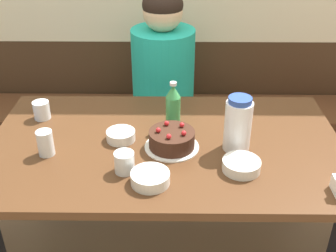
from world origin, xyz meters
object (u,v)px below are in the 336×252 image
(soju_bottle, at_px, (173,106))
(glass_shot_small, at_px, (45,143))
(bowl_soup_white, at_px, (121,135))
(bowl_rice_small, at_px, (241,165))
(bench_seat, at_px, (168,139))
(person_teal_shirt, at_px, (163,98))
(birthday_cake, at_px, (172,140))
(glass_water_tall, at_px, (42,110))
(glass_tumbler_short, at_px, (124,162))
(water_pitcher, at_px, (238,124))
(bowl_side_dish, at_px, (150,178))

(soju_bottle, distance_m, glass_shot_small, 0.55)
(soju_bottle, xyz_separation_m, bowl_soup_white, (-0.22, -0.12, -0.08))
(bowl_soup_white, relative_size, bowl_rice_small, 0.84)
(bench_seat, relative_size, person_teal_shirt, 2.27)
(soju_bottle, xyz_separation_m, glass_shot_small, (-0.50, -0.23, -0.05))
(birthday_cake, relative_size, glass_shot_small, 2.14)
(bowl_soup_white, bearing_deg, bench_seat, 77.10)
(bench_seat, relative_size, glass_water_tall, 33.16)
(bowl_soup_white, bearing_deg, glass_tumbler_short, -80.23)
(glass_water_tall, bearing_deg, bowl_rice_small, -24.64)
(glass_shot_small, relative_size, person_teal_shirt, 0.09)
(bench_seat, bearing_deg, birthday_cake, -88.20)
(soju_bottle, xyz_separation_m, person_teal_shirt, (-0.06, 0.56, -0.24))
(water_pitcher, distance_m, person_teal_shirt, 0.83)
(bowl_side_dish, distance_m, glass_shot_small, 0.46)
(water_pitcher, distance_m, glass_tumbler_short, 0.47)
(person_teal_shirt, bearing_deg, bowl_soup_white, -13.58)
(bowl_side_dish, height_order, glass_tumbler_short, glass_tumbler_short)
(bench_seat, bearing_deg, bowl_soup_white, -102.90)
(birthday_cake, distance_m, water_pitcher, 0.27)
(bowl_rice_small, xyz_separation_m, glass_water_tall, (-0.85, 0.39, 0.02))
(birthday_cake, distance_m, glass_shot_small, 0.50)
(bowl_rice_small, relative_size, bowl_side_dish, 1.02)
(bench_seat, height_order, bowl_side_dish, bowl_side_dish)
(glass_tumbler_short, bearing_deg, bench_seat, 81.86)
(bowl_soup_white, height_order, bowl_rice_small, same)
(glass_tumbler_short, relative_size, person_teal_shirt, 0.07)
(glass_water_tall, bearing_deg, bowl_soup_white, -25.76)
(birthday_cake, relative_size, bowl_side_dish, 1.57)
(bowl_rice_small, bearing_deg, bowl_side_dish, -166.14)
(water_pitcher, distance_m, glass_shot_small, 0.76)
(soju_bottle, distance_m, bowl_rice_small, 0.42)
(birthday_cake, relative_size, glass_tumbler_short, 2.73)
(water_pitcher, bearing_deg, soju_bottle, 145.49)
(glass_shot_small, bearing_deg, bowl_soup_white, 21.23)
(birthday_cake, height_order, glass_tumbler_short, birthday_cake)
(water_pitcher, bearing_deg, bench_seat, 108.24)
(bench_seat, distance_m, bowl_side_dish, 1.22)
(bowl_soup_white, distance_m, bowl_rice_small, 0.52)
(birthday_cake, relative_size, person_teal_shirt, 0.18)
(water_pitcher, xyz_separation_m, soju_bottle, (-0.26, 0.18, -0.01))
(birthday_cake, bearing_deg, soju_bottle, 88.47)
(bench_seat, height_order, person_teal_shirt, person_teal_shirt)
(glass_water_tall, xyz_separation_m, glass_shot_small, (0.10, -0.29, 0.01))
(bowl_soup_white, xyz_separation_m, bowl_side_dish, (0.14, -0.29, 0.00))
(soju_bottle, bearing_deg, bowl_rice_small, -51.70)
(bowl_rice_small, distance_m, glass_water_tall, 0.94)
(bowl_rice_small, distance_m, glass_shot_small, 0.76)
(bowl_side_dish, bearing_deg, glass_water_tall, 137.41)
(soju_bottle, height_order, glass_shot_small, soju_bottle)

